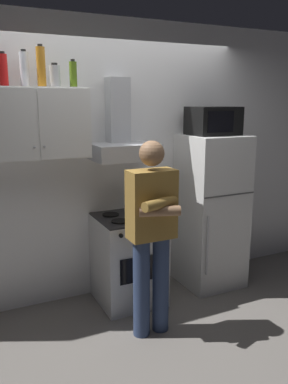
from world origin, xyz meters
name	(u,v)px	position (x,y,z in m)	size (l,w,h in m)	color
ground_plane	(144,310)	(0.00, 0.00, 0.00)	(7.00, 7.00, 0.00)	slate
back_wall_tiled	(118,161)	(0.00, 0.60, 1.35)	(4.80, 0.10, 2.70)	white
upper_cabinet	(34,124)	(-0.85, 0.37, 1.75)	(0.90, 0.37, 0.60)	white
stove_oven	(128,259)	(-0.05, 0.25, 0.43)	(0.60, 0.62, 0.87)	silver
range_hood	(122,138)	(-0.05, 0.38, 1.60)	(0.60, 0.44, 0.75)	#B7BABF
refrigerator	(211,211)	(0.90, 0.25, 0.80)	(0.60, 0.62, 1.60)	silver
microwave	(213,121)	(0.90, 0.27, 1.74)	(0.48, 0.37, 0.28)	black
person_standing	(152,232)	(-0.10, -0.36, 0.90)	(0.38, 0.33, 1.64)	navy
cooking_pot	(146,212)	(0.08, 0.13, 0.92)	(0.29, 0.19, 0.09)	#B7BABF
bottle_vodka_clear	(24,69)	(-0.90, 0.40, 2.19)	(0.07, 0.07, 0.30)	silver
bottle_liquor_amber	(41,67)	(-0.77, 0.34, 2.21)	(0.07, 0.07, 0.34)	#B7721E
bottle_olive_oil	(73,74)	(-0.50, 0.34, 2.16)	(0.06, 0.06, 0.23)	#4C6B19
bottle_canister_steel	(55,76)	(-0.65, 0.39, 2.14)	(0.09, 0.09, 0.20)	#B2B5BA
bottle_soda_red	(3,70)	(-1.06, 0.39, 2.18)	(0.07, 0.07, 0.27)	red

